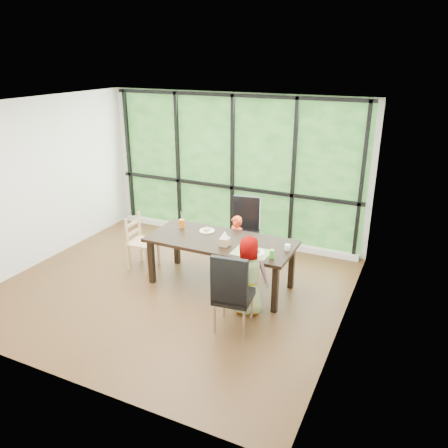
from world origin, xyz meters
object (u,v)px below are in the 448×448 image
at_px(chair_end_beech, 143,242).
at_px(chair_interior_leather, 234,291).
at_px(green_cup, 272,254).
at_px(child_toddler, 236,244).
at_px(chair_window_leather, 244,230).
at_px(plate_near, 255,253).
at_px(dining_table, 221,263).
at_px(orange_cup, 182,223).
at_px(tissue_box, 225,242).
at_px(white_mug, 287,247).
at_px(plate_far, 207,231).
at_px(child_older, 247,275).

bearing_deg(chair_end_beech, chair_interior_leather, -117.08).
bearing_deg(green_cup, child_toddler, 136.78).
bearing_deg(chair_window_leather, chair_end_beech, -154.35).
height_order(child_toddler, plate_near, child_toddler).
height_order(chair_end_beech, child_toddler, child_toddler).
height_order(dining_table, chair_interior_leather, chair_interior_leather).
xyz_separation_m(child_toddler, plate_near, (0.63, -0.80, 0.30)).
distance_m(orange_cup, green_cup, 1.72).
xyz_separation_m(chair_end_beech, green_cup, (2.29, -0.26, 0.36)).
height_order(chair_end_beech, green_cup, chair_end_beech).
xyz_separation_m(chair_end_beech, tissue_box, (1.55, -0.17, 0.36)).
bearing_deg(chair_end_beech, orange_cup, -74.99).
distance_m(dining_table, white_mug, 1.09).
height_order(plate_far, orange_cup, orange_cup).
xyz_separation_m(chair_interior_leather, white_mug, (0.36, 1.03, 0.25)).
relative_size(chair_window_leather, chair_interior_leather, 1.00).
distance_m(dining_table, child_toddler, 0.58).
relative_size(child_toddler, plate_near, 3.35).
height_order(chair_end_beech, plate_far, chair_end_beech).
bearing_deg(child_toddler, orange_cup, -131.26).
height_order(orange_cup, white_mug, orange_cup).
distance_m(child_older, green_cup, 0.44).
bearing_deg(plate_near, dining_table, 160.03).
distance_m(chair_end_beech, orange_cup, 0.76).
relative_size(chair_interior_leather, orange_cup, 8.18).
bearing_deg(child_toddler, chair_window_leather, 117.25).
bearing_deg(plate_near, white_mug, 38.09).
bearing_deg(child_toddler, tissue_box, -56.59).
distance_m(chair_end_beech, plate_far, 1.13).
bearing_deg(plate_far, tissue_box, -38.31).
xyz_separation_m(chair_end_beech, plate_far, (1.07, 0.21, 0.31)).
xyz_separation_m(child_older, tissue_box, (-0.50, 0.36, 0.25)).
bearing_deg(chair_interior_leather, child_older, -97.87).
distance_m(child_older, plate_near, 0.37).
xyz_separation_m(dining_table, chair_interior_leather, (0.64, -0.96, 0.17)).
bearing_deg(child_older, dining_table, -55.87).
relative_size(child_older, tissue_box, 8.22).
xyz_separation_m(chair_interior_leather, child_older, (0.01, 0.43, 0.01)).
xyz_separation_m(plate_near, green_cup, (0.26, -0.03, 0.05)).
relative_size(chair_window_leather, green_cup, 9.64).
relative_size(dining_table, child_older, 1.97).
bearing_deg(orange_cup, plate_far, 2.85).
xyz_separation_m(plate_near, tissue_box, (-0.48, 0.06, 0.05)).
bearing_deg(child_toddler, chair_interior_leather, -44.95).
xyz_separation_m(chair_end_beech, plate_near, (2.03, -0.22, 0.31)).
height_order(chair_window_leather, child_older, child_older).
relative_size(chair_interior_leather, tissue_box, 8.02).
height_order(child_older, green_cup, child_older).
xyz_separation_m(child_toddler, white_mug, (1.00, -0.50, 0.33)).
bearing_deg(child_older, chair_window_leather, -82.03).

